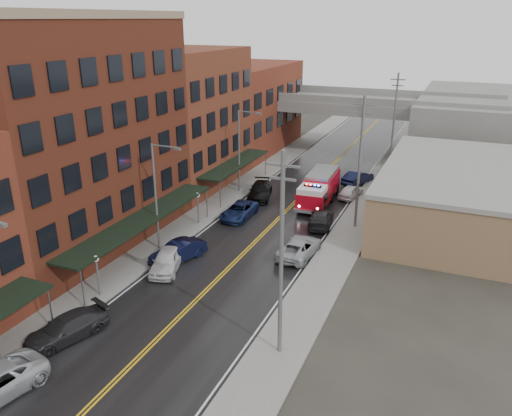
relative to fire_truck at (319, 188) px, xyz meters
The scene contains 30 objects.
road 10.27m from the fire_truck, 103.08° to the right, with size 11.00×160.00×0.02m, color black.
sidewalk_left 13.86m from the fire_truck, 134.17° to the right, with size 3.00×160.00×0.15m, color slate.
sidewalk_right 11.19m from the fire_truck, 63.11° to the right, with size 3.00×160.00×0.15m, color slate.
curb_left 12.77m from the fire_truck, 128.82° to the right, with size 0.30×160.00×0.15m, color gray.
curb_right 10.55m from the fire_truck, 71.23° to the right, with size 0.30×160.00×0.15m, color gray.
brick_building_b 24.11m from the fire_truck, 132.74° to the right, with size 9.00×20.00×18.00m, color #512315.
brick_building_c 16.66m from the fire_truck, behind, with size 9.00×15.00×15.00m, color brown.
brick_building_far 24.30m from the fire_truck, 130.71° to the left, with size 9.00×20.00×12.00m, color brown.
tan_building 13.73m from the fire_truck, ahead, with size 14.00×22.00×5.00m, color #886749.
right_far_block 34.05m from the fire_truck, 62.46° to the left, with size 18.00×30.00×8.00m, color slate.
awning_1 19.55m from the fire_truck, 120.11° to the right, with size 2.60×18.00×3.09m.
awning_2 9.89m from the fire_truck, behind, with size 2.60×13.00×3.09m.
globe_lamp_1 25.42m from the fire_truck, 110.01° to the right, with size 0.44×0.44×3.12m.
globe_lamp_2 13.17m from the fire_truck, 131.36° to the right, with size 0.44×0.44×3.12m.
street_lamp_1 18.51m from the fire_truck, 119.12° to the right, with size 2.64×0.22×9.00m.
street_lamp_2 9.51m from the fire_truck, behind, with size 2.64×0.22×9.00m.
utility_pole_0 25.77m from the fire_truck, 78.84° to the right, with size 1.80×0.24×12.00m.
utility_pole_1 8.32m from the fire_truck, 44.81° to the right, with size 1.80×0.24×12.00m.
utility_pole_2 16.56m from the fire_truck, 72.03° to the left, with size 1.80×0.24×12.00m.
overpass 22.66m from the fire_truck, 95.92° to the left, with size 40.00×10.00×7.50m.
fire_truck is the anchor object (origin of this frame).
parked_car_left_3 29.51m from the fire_truck, 104.32° to the right, with size 2.08×5.11×1.48m, color #252527.
parked_car_left_4 19.82m from the fire_truck, 109.22° to the right, with size 1.93×4.79×1.63m, color silver.
parked_car_left_5 18.30m from the fire_truck, 110.93° to the right, with size 1.68×4.80×1.58m, color black.
parked_car_left_6 9.13m from the fire_truck, 130.46° to the right, with size 2.35×5.09×1.42m, color #14224D.
parked_car_left_7 6.33m from the fire_truck, behind, with size 2.21×5.45×1.58m, color black.
parked_car_right_0 12.66m from the fire_truck, 80.81° to the right, with size 2.46×5.34×1.48m, color #A2A5AA.
parked_car_right_1 6.05m from the fire_truck, 71.85° to the right, with size 2.02×4.97×1.44m, color #232325.
parked_car_right_2 4.13m from the fire_truck, 47.53° to the left, with size 1.64×4.09×1.39m, color white.
parked_car_right_3 8.33m from the fire_truck, 73.19° to the left, with size 1.65×4.74×1.56m, color #0E1334.
Camera 1 is at (15.24, -7.54, 18.07)m, focal length 35.00 mm.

